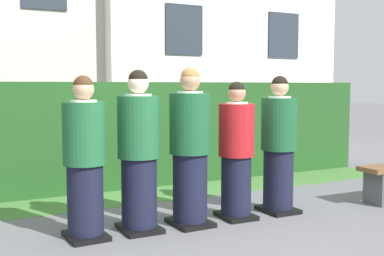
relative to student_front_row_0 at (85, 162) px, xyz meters
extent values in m
plane|color=slate|center=(1.16, -0.03, -0.76)|extent=(60.00, 60.00, 0.00)
cylinder|color=black|center=(0.00, 0.00, -0.39)|extent=(0.35, 0.35, 0.74)
cube|color=black|center=(0.00, 0.00, -0.74)|extent=(0.40, 0.48, 0.05)
cylinder|color=#1E5B33|center=(0.00, 0.00, 0.28)|extent=(0.42, 0.42, 0.61)
cylinder|color=white|center=(0.00, 0.00, 0.59)|extent=(0.26, 0.26, 0.03)
cube|color=#236038|center=(-0.01, 0.20, 0.40)|extent=(0.04, 0.01, 0.27)
sphere|color=tan|center=(0.00, 0.00, 0.71)|extent=(0.21, 0.21, 0.21)
sphere|color=#472D19|center=(0.00, 0.00, 0.74)|extent=(0.19, 0.19, 0.19)
cylinder|color=black|center=(0.56, 0.00, -0.38)|extent=(0.37, 0.37, 0.77)
cube|color=black|center=(0.56, 0.00, -0.74)|extent=(0.38, 0.48, 0.05)
cylinder|color=#1E5B33|center=(0.56, 0.00, 0.32)|extent=(0.43, 0.43, 0.63)
cylinder|color=white|center=(0.56, 0.00, 0.64)|extent=(0.27, 0.27, 0.03)
cube|color=#236038|center=(0.56, 0.20, 0.45)|extent=(0.04, 0.01, 0.28)
sphere|color=beige|center=(0.56, 0.00, 0.76)|extent=(0.22, 0.22, 0.22)
sphere|color=black|center=(0.56, 0.00, 0.80)|extent=(0.20, 0.20, 0.20)
cylinder|color=black|center=(1.13, -0.05, -0.37)|extent=(0.37, 0.37, 0.78)
cube|color=black|center=(1.13, -0.05, -0.74)|extent=(0.41, 0.50, 0.05)
cylinder|color=#19512D|center=(1.13, -0.05, 0.34)|extent=(0.44, 0.44, 0.64)
cylinder|color=white|center=(1.13, -0.05, 0.67)|extent=(0.27, 0.27, 0.03)
cube|color=gold|center=(1.12, 0.15, 0.47)|extent=(0.04, 0.01, 0.28)
sphere|color=tan|center=(1.13, -0.05, 0.79)|extent=(0.22, 0.22, 0.22)
sphere|color=olive|center=(1.13, -0.05, 0.83)|extent=(0.20, 0.20, 0.20)
cylinder|color=black|center=(1.72, -0.05, -0.41)|extent=(0.34, 0.34, 0.71)
cube|color=black|center=(1.72, -0.05, -0.74)|extent=(0.37, 0.46, 0.05)
cylinder|color=#AD191E|center=(1.72, -0.05, 0.24)|extent=(0.40, 0.40, 0.59)
cylinder|color=white|center=(1.72, -0.05, 0.54)|extent=(0.25, 0.25, 0.03)
cube|color=gold|center=(1.72, 0.14, 0.36)|extent=(0.04, 0.01, 0.26)
sphere|color=tan|center=(1.72, -0.05, 0.66)|extent=(0.20, 0.20, 0.20)
sphere|color=black|center=(1.72, -0.05, 0.69)|extent=(0.19, 0.19, 0.19)
cube|color=white|center=(1.73, 0.21, 0.16)|extent=(0.15, 0.01, 0.20)
cylinder|color=black|center=(2.31, -0.05, -0.39)|extent=(0.36, 0.36, 0.74)
cube|color=black|center=(2.31, -0.05, -0.74)|extent=(0.38, 0.47, 0.05)
cylinder|color=#19512D|center=(2.31, -0.05, 0.29)|extent=(0.42, 0.42, 0.61)
cylinder|color=white|center=(2.31, -0.05, 0.60)|extent=(0.26, 0.26, 0.03)
cube|color=navy|center=(2.31, 0.15, 0.41)|extent=(0.04, 0.01, 0.27)
sphere|color=tan|center=(2.31, -0.05, 0.72)|extent=(0.21, 0.21, 0.21)
sphere|color=black|center=(2.31, -0.05, 0.76)|extent=(0.19, 0.19, 0.19)
cube|color=#214C1E|center=(1.16, 2.28, 0.01)|extent=(8.55, 0.70, 1.55)
cube|color=silver|center=(5.02, 7.13, 1.44)|extent=(6.10, 3.96, 4.41)
cube|color=#2D3842|center=(3.65, 5.14, 1.97)|extent=(0.90, 0.04, 1.10)
cube|color=#2D3842|center=(6.39, 5.14, 1.97)|extent=(0.90, 0.04, 1.10)
cube|color=#4C4C51|center=(3.60, -0.34, -0.55)|extent=(0.09, 0.32, 0.42)
cube|color=#477A38|center=(1.16, 1.48, -0.76)|extent=(8.55, 0.90, 0.01)
camera|label=1|loc=(-1.24, -4.67, 0.74)|focal=45.77mm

